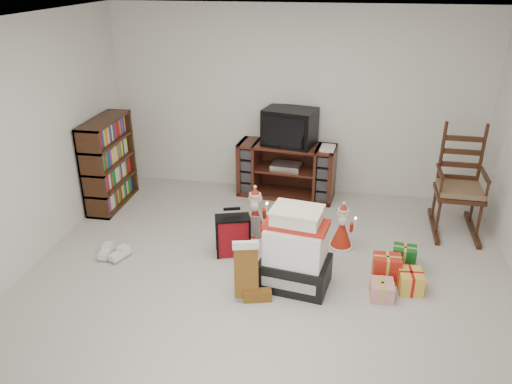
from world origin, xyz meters
TOP-DOWN VIEW (x-y plane):
  - room at (0.00, 0.00)m, footprint 5.01×5.01m
  - tv_stand at (-0.07, 2.24)m, footprint 1.34×0.59m
  - bookshelf at (-2.31, 1.57)m, footprint 0.32×0.96m
  - rocking_chair at (2.04, 1.67)m, footprint 0.55×0.89m
  - gift_pile at (0.28, 0.13)m, footprint 0.73×0.57m
  - red_suitcase at (-0.45, 0.60)m, footprint 0.39×0.28m
  - stocking at (-0.15, -0.17)m, footprint 0.31×0.19m
  - teddy_bear at (0.47, 0.37)m, footprint 0.23×0.20m
  - santa_figurine at (0.72, 0.94)m, footprint 0.27×0.26m
  - mrs_claus_figurine at (-0.28, 1.02)m, footprint 0.31×0.30m
  - sneaker_pair at (-1.72, 0.29)m, footprint 0.33×0.28m
  - gift_cluster at (1.27, 0.33)m, footprint 0.51×0.78m
  - crt_television at (-0.04, 2.25)m, footprint 0.74×0.61m

SIDE VIEW (x-z plane):
  - sneaker_pair at x=-1.72m, z-range 0.00..0.09m
  - gift_cluster at x=1.27m, z-range 0.00..0.24m
  - teddy_bear at x=0.47m, z-range -0.02..0.32m
  - santa_figurine at x=0.72m, z-range -0.06..0.50m
  - red_suitcase at x=-0.45m, z-range -0.04..0.50m
  - mrs_claus_figurine at x=-0.28m, z-range -0.07..0.57m
  - stocking at x=-0.15m, z-range 0.00..0.62m
  - gift_pile at x=0.28m, z-range -0.05..0.78m
  - tv_stand at x=-0.07m, z-range 0.00..0.74m
  - rocking_chair at x=2.04m, z-range -0.21..1.11m
  - bookshelf at x=-2.31m, z-range -0.02..1.15m
  - crt_television at x=-0.04m, z-range 0.74..1.22m
  - room at x=0.00m, z-range -0.01..2.51m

